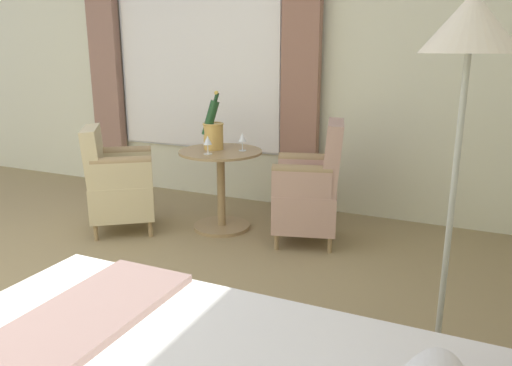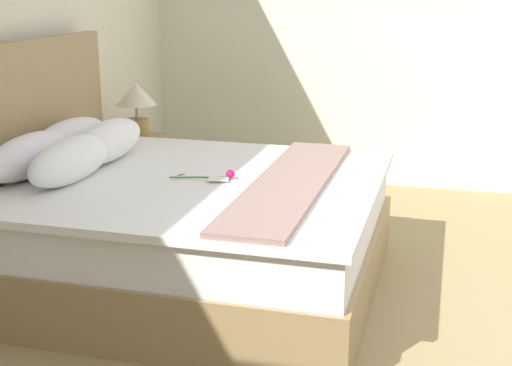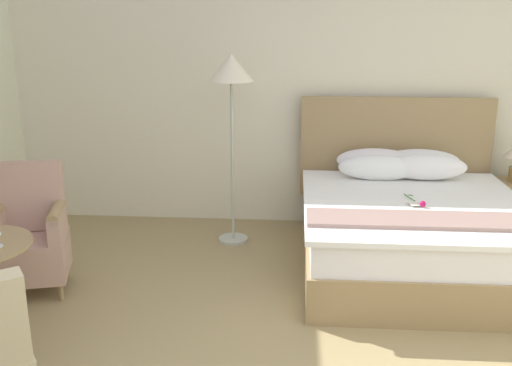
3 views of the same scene
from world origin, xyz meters
The scene contains 3 objects.
bed centered at (0.74, 2.19, 0.37)m, with size 1.86×2.09×1.33m.
nightstand centered at (1.87, 2.92, 0.29)m, with size 0.43×0.37×0.57m.
bedside_lamp centered at (1.87, 2.92, 0.84)m, with size 0.29×0.29×0.39m.
Camera 2 is at (-2.75, 0.75, 1.66)m, focal length 50.00 mm.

